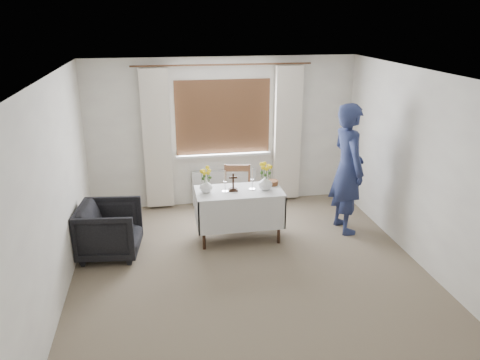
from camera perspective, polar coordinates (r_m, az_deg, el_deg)
name	(u,v)px	position (r m, az deg, el deg)	size (l,w,h in m)	color
ground	(251,274)	(6.10, 1.40, -11.44)	(5.00, 5.00, 0.00)	#7F6C58
altar_table	(239,215)	(6.82, -0.13, -4.26)	(1.24, 0.64, 0.76)	silver
wooden_chair	(237,197)	(7.22, -0.34, -2.11)	(0.44, 0.44, 0.95)	brown
armchair	(110,230)	(6.64, -15.58, -5.89)	(0.79, 0.81, 0.74)	black
person	(348,169)	(7.09, 12.99, 1.34)	(0.72, 0.47, 1.96)	navy
radiator	(224,187)	(8.12, -1.94, -0.87)	(1.10, 0.10, 0.60)	silver
wooden_cross	(233,182)	(6.62, -0.84, -0.25)	(0.13, 0.09, 0.27)	black
candlestick_left	(225,181)	(6.58, -1.85, -0.16)	(0.09, 0.09, 0.32)	silver
candlestick_right	(252,179)	(6.66, 1.50, 0.12)	(0.09, 0.09, 0.32)	silver
flower_vase_left	(206,186)	(6.60, -4.16, -0.70)	(0.18, 0.18, 0.19)	white
flower_vase_right	(265,183)	(6.69, 3.10, -0.32)	(0.20, 0.20, 0.21)	white
wicker_basket	(272,183)	(6.90, 3.93, -0.31)	(0.18, 0.18, 0.07)	brown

